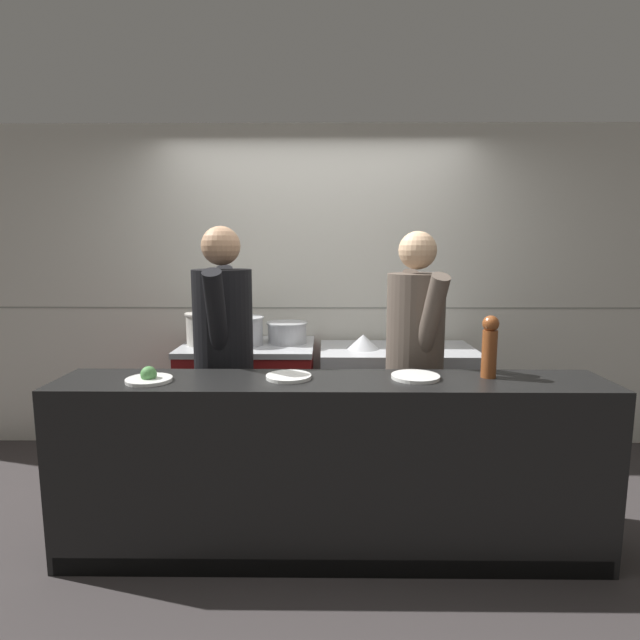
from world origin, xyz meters
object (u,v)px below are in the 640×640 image
(chef_head_cook, at_px, (224,356))
(chef_sous, at_px, (415,358))
(oven_range, at_px, (249,403))
(plated_dish_dessert, at_px, (415,377))
(plated_dish_main, at_px, (149,378))
(plated_dish_appetiser, at_px, (289,377))
(sauce_pot, at_px, (243,330))
(stock_pot, at_px, (206,328))
(braising_pot, at_px, (287,332))
(mixing_bowl_steel, at_px, (363,342))
(pepper_mill, at_px, (490,345))

(chef_head_cook, bearing_deg, chef_sous, -1.19)
(oven_range, relative_size, plated_dish_dessert, 3.89)
(plated_dish_main, xyz_separation_m, plated_dish_appetiser, (0.71, 0.07, -0.01))
(plated_dish_appetiser, bearing_deg, sauce_pot, 110.61)
(plated_dish_dessert, bearing_deg, stock_pot, 140.20)
(oven_range, bearing_deg, braising_pot, 10.17)
(stock_pot, xyz_separation_m, chef_head_cook, (0.27, -0.69, -0.06))
(chef_sous, bearing_deg, sauce_pot, 138.56)
(stock_pot, distance_m, mixing_bowl_steel, 1.18)
(chef_head_cook, xyz_separation_m, chef_sous, (1.17, 0.03, -0.02))
(sauce_pot, bearing_deg, plated_dish_appetiser, -69.39)
(oven_range, xyz_separation_m, plated_dish_appetiser, (0.39, -1.15, 0.51))
(sauce_pot, bearing_deg, stock_pot, 175.15)
(plated_dish_dessert, height_order, pepper_mill, pepper_mill)
(oven_range, distance_m, plated_dish_appetiser, 1.32)
(plated_dish_main, bearing_deg, oven_range, 75.32)
(oven_range, relative_size, plated_dish_main, 4.22)
(oven_range, height_order, chef_head_cook, chef_head_cook)
(oven_range, relative_size, stock_pot, 3.18)
(stock_pot, relative_size, chef_sous, 0.18)
(plated_dish_main, height_order, chef_head_cook, chef_head_cook)
(plated_dish_appetiser, xyz_separation_m, chef_sous, (0.74, 0.48, -0.00))
(stock_pot, relative_size, mixing_bowl_steel, 1.26)
(plated_dish_main, height_order, pepper_mill, pepper_mill)
(pepper_mill, bearing_deg, plated_dish_main, -176.69)
(stock_pot, relative_size, plated_dish_dessert, 1.22)
(plated_dish_appetiser, relative_size, chef_head_cook, 0.13)
(pepper_mill, bearing_deg, oven_range, 142.17)
(sauce_pot, distance_m, pepper_mill, 1.83)
(chef_sous, bearing_deg, chef_head_cook, 168.66)
(plated_dish_appetiser, xyz_separation_m, plated_dish_dessert, (0.66, 0.01, 0.00))
(braising_pot, xyz_separation_m, chef_sous, (0.84, -0.72, -0.04))
(plated_dish_appetiser, height_order, chef_head_cook, chef_head_cook)
(plated_dish_main, bearing_deg, braising_pot, 64.38)
(stock_pot, relative_size, plated_dish_main, 1.33)
(oven_range, bearing_deg, pepper_mill, -37.83)
(braising_pot, distance_m, mixing_bowl_steel, 0.58)
(pepper_mill, bearing_deg, stock_pot, 147.57)
(mixing_bowl_steel, distance_m, chef_head_cook, 1.13)
(chef_head_cook, bearing_deg, plated_dish_appetiser, -49.17)
(plated_dish_main, height_order, chef_sous, chef_sous)
(braising_pot, height_order, plated_dish_main, braising_pot)
(stock_pot, xyz_separation_m, mixing_bowl_steel, (1.18, -0.01, -0.10))
(plated_dish_main, distance_m, chef_head_cook, 0.59)
(sauce_pot, distance_m, mixing_bowl_steel, 0.90)
(plated_dish_dessert, distance_m, pepper_mill, 0.42)
(braising_pot, height_order, plated_dish_appetiser, braising_pot)
(stock_pot, xyz_separation_m, plated_dish_main, (-0.01, -1.21, -0.06))
(plated_dish_main, xyz_separation_m, chef_head_cook, (0.28, 0.52, 0.00))
(oven_range, relative_size, chef_head_cook, 0.56)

